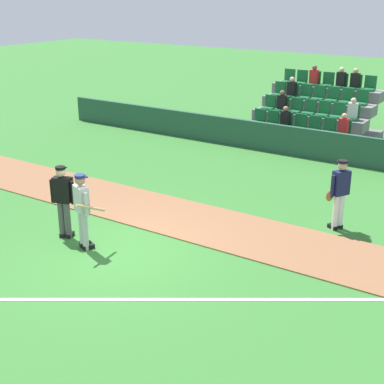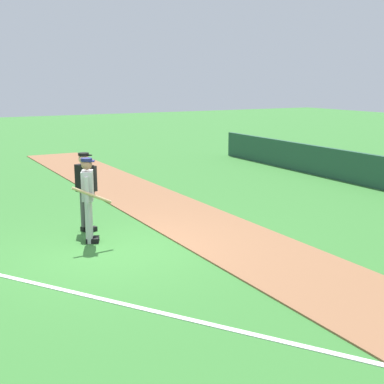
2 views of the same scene
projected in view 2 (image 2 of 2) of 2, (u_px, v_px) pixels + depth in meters
The scene contains 5 objects.
ground_plane at pixel (111, 249), 10.48m from camera, with size 80.00×80.00×0.00m, color #33702D.
infield_dirt_path at pixel (216, 232), 11.63m from camera, with size 28.00×2.23×0.03m, color brown.
foul_line_chalk at pixel (151, 311), 7.67m from camera, with size 12.00×0.10×0.01m, color white.
batter_grey_jersey at pixel (88, 197), 10.73m from camera, with size 0.61×0.80×1.76m.
umpire_home_plate at pixel (86, 187), 11.50m from camera, with size 0.56×0.41×1.76m.
Camera 2 is at (9.53, -3.45, 3.31)m, focal length 49.29 mm.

